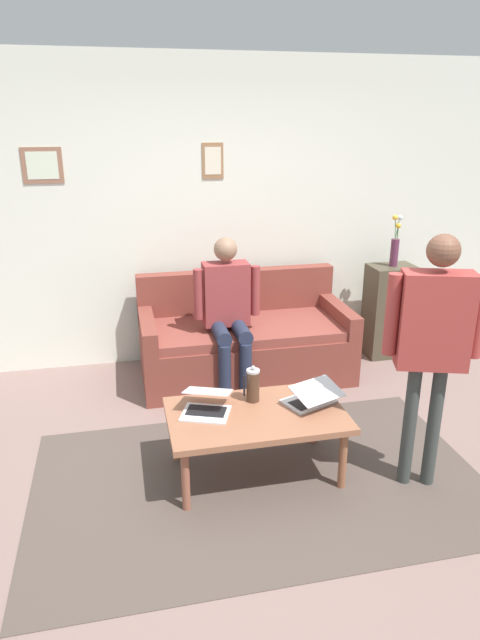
{
  "coord_description": "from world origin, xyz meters",
  "views": [
    {
      "loc": [
        0.86,
        2.83,
        2.18
      ],
      "look_at": [
        0.04,
        -0.89,
        0.8
      ],
      "focal_mm": 31.5,
      "sensor_mm": 36.0,
      "label": 1
    }
  ],
  "objects_px": {
    "laptop_center": "(312,398)",
    "side_shelf": "(389,311)",
    "french_press": "(253,385)",
    "flower_vase": "(395,245)",
    "coffee_table": "(256,419)",
    "person_seated": "(228,306)",
    "person_standing": "(433,332)",
    "couch": "(244,342)",
    "laptop_left": "(207,405)"
  },
  "relations": [
    {
      "from": "laptop_left",
      "to": "side_shelf",
      "type": "height_order",
      "value": "side_shelf"
    },
    {
      "from": "laptop_center",
      "to": "side_shelf",
      "type": "relative_size",
      "value": 0.45
    },
    {
      "from": "laptop_center",
      "to": "french_press",
      "type": "distance_m",
      "value": 0.39
    },
    {
      "from": "coffee_table",
      "to": "person_standing",
      "type": "bearing_deg",
      "value": 162.21
    },
    {
      "from": "laptop_center",
      "to": "side_shelf",
      "type": "distance_m",
      "value": 2.08
    },
    {
      "from": "laptop_center",
      "to": "person_standing",
      "type": "height_order",
      "value": "person_standing"
    },
    {
      "from": "french_press",
      "to": "person_standing",
      "type": "xyz_separation_m",
      "value": [
        -0.95,
        0.47,
        0.46
      ]
    },
    {
      "from": "coffee_table",
      "to": "person_seated",
      "type": "height_order",
      "value": "person_seated"
    },
    {
      "from": "coffee_table",
      "to": "laptop_center",
      "type": "distance_m",
      "value": 0.39
    },
    {
      "from": "couch",
      "to": "person_standing",
      "type": "xyz_separation_m",
      "value": [
        -0.7,
        1.79,
        0.71
      ]
    },
    {
      "from": "couch",
      "to": "laptop_left",
      "type": "relative_size",
      "value": 4.65
    },
    {
      "from": "coffee_table",
      "to": "person_seated",
      "type": "distance_m",
      "value": 1.3
    },
    {
      "from": "laptop_left",
      "to": "french_press",
      "type": "distance_m",
      "value": 0.33
    },
    {
      "from": "laptop_left",
      "to": "flower_vase",
      "type": "distance_m",
      "value": 2.61
    },
    {
      "from": "french_press",
      "to": "side_shelf",
      "type": "height_order",
      "value": "side_shelf"
    },
    {
      "from": "coffee_table",
      "to": "flower_vase",
      "type": "distance_m",
      "value": 2.46
    },
    {
      "from": "laptop_left",
      "to": "french_press",
      "type": "relative_size",
      "value": 1.56
    },
    {
      "from": "couch",
      "to": "flower_vase",
      "type": "bearing_deg",
      "value": -174.28
    },
    {
      "from": "laptop_left",
      "to": "flower_vase",
      "type": "height_order",
      "value": "flower_vase"
    },
    {
      "from": "couch",
      "to": "laptop_center",
      "type": "bearing_deg",
      "value": 94.47
    },
    {
      "from": "flower_vase",
      "to": "person_standing",
      "type": "bearing_deg",
      "value": 68.93
    },
    {
      "from": "laptop_center",
      "to": "person_seated",
      "type": "height_order",
      "value": "person_seated"
    },
    {
      "from": "couch",
      "to": "side_shelf",
      "type": "xyz_separation_m",
      "value": [
        -1.45,
        -0.15,
        0.13
      ]
    },
    {
      "from": "french_press",
      "to": "flower_vase",
      "type": "relative_size",
      "value": 0.53
    },
    {
      "from": "french_press",
      "to": "person_standing",
      "type": "bearing_deg",
      "value": 153.73
    },
    {
      "from": "couch",
      "to": "coffee_table",
      "type": "height_order",
      "value": "couch"
    },
    {
      "from": "french_press",
      "to": "flower_vase",
      "type": "distance_m",
      "value": 2.3
    },
    {
      "from": "laptop_left",
      "to": "flower_vase",
      "type": "xyz_separation_m",
      "value": [
        -2.01,
        -1.55,
        0.59
      ]
    },
    {
      "from": "laptop_center",
      "to": "person_seated",
      "type": "bearing_deg",
      "value": -76.05
    },
    {
      "from": "couch",
      "to": "flower_vase",
      "type": "relative_size",
      "value": 3.81
    },
    {
      "from": "laptop_center",
      "to": "person_seated",
      "type": "distance_m",
      "value": 1.28
    },
    {
      "from": "coffee_table",
      "to": "laptop_left",
      "type": "bearing_deg",
      "value": -14.22
    },
    {
      "from": "side_shelf",
      "to": "coffee_table",
      "type": "bearing_deg",
      "value": 43.6
    },
    {
      "from": "person_standing",
      "to": "couch",
      "type": "bearing_deg",
      "value": -68.56
    },
    {
      "from": "coffee_table",
      "to": "french_press",
      "type": "height_order",
      "value": "french_press"
    },
    {
      "from": "coffee_table",
      "to": "laptop_center",
      "type": "bearing_deg",
      "value": -174.39
    },
    {
      "from": "french_press",
      "to": "flower_vase",
      "type": "bearing_deg",
      "value": -139.11
    },
    {
      "from": "laptop_left",
      "to": "side_shelf",
      "type": "bearing_deg",
      "value": -142.36
    },
    {
      "from": "person_standing",
      "to": "coffee_table",
      "type": "bearing_deg",
      "value": -17.79
    },
    {
      "from": "coffee_table",
      "to": "person_standing",
      "type": "distance_m",
      "value": 1.19
    },
    {
      "from": "side_shelf",
      "to": "person_seated",
      "type": "relative_size",
      "value": 0.69
    },
    {
      "from": "couch",
      "to": "coffee_table",
      "type": "distance_m",
      "value": 1.51
    },
    {
      "from": "flower_vase",
      "to": "laptop_left",
      "type": "bearing_deg",
      "value": 37.6
    },
    {
      "from": "laptop_left",
      "to": "person_standing",
      "type": "height_order",
      "value": "person_standing"
    },
    {
      "from": "person_seated",
      "to": "coffee_table",
      "type": "bearing_deg",
      "value": 86.72
    },
    {
      "from": "coffee_table",
      "to": "person_standing",
      "type": "xyz_separation_m",
      "value": [
        -0.97,
        0.31,
        0.62
      ]
    },
    {
      "from": "laptop_center",
      "to": "couch",
      "type": "bearing_deg",
      "value": -85.53
    },
    {
      "from": "flower_vase",
      "to": "side_shelf",
      "type": "bearing_deg",
      "value": -65.92
    },
    {
      "from": "laptop_left",
      "to": "couch",
      "type": "bearing_deg",
      "value": -111.86
    },
    {
      "from": "couch",
      "to": "laptop_center",
      "type": "distance_m",
      "value": 1.46
    }
  ]
}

